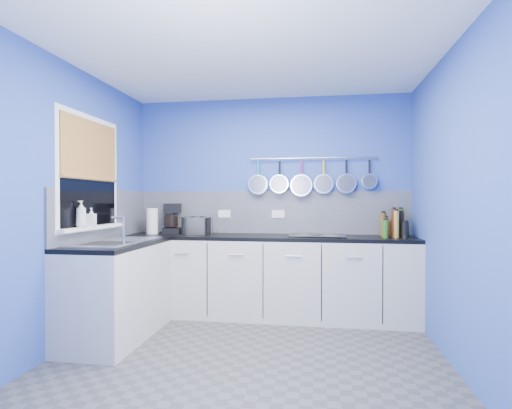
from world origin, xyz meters
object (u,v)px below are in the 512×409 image
(canister, at_px, (202,229))
(hob, at_px, (317,235))
(soap_bottle_b, at_px, (91,217))
(paper_towel, at_px, (152,221))
(coffee_maker, at_px, (172,218))
(soap_bottle_a, at_px, (81,214))
(toaster, at_px, (197,226))

(canister, height_order, hob, canister)
(soap_bottle_b, xyz_separation_m, paper_towel, (0.18, 0.96, -0.09))
(soap_bottle_b, height_order, coffee_maker, coffee_maker)
(paper_towel, distance_m, canister, 0.60)
(canister, xyz_separation_m, hob, (1.32, 0.01, -0.05))
(soap_bottle_a, xyz_separation_m, hob, (2.09, 1.16, -0.26))
(soap_bottle_a, xyz_separation_m, coffee_maker, (0.39, 1.21, -0.09))
(soap_bottle_b, height_order, canister, soap_bottle_b)
(paper_towel, distance_m, toaster, 0.53)
(soap_bottle_a, relative_size, coffee_maker, 0.68)
(hob, bearing_deg, canister, -179.54)
(soap_bottle_a, xyz_separation_m, soap_bottle_b, (0.00, 0.16, -0.03))
(soap_bottle_a, height_order, canister, soap_bottle_a)
(soap_bottle_a, distance_m, hob, 2.40)
(toaster, distance_m, canister, 0.08)
(coffee_maker, height_order, canister, coffee_maker)
(soap_bottle_a, xyz_separation_m, paper_towel, (0.18, 1.12, -0.12))
(paper_towel, xyz_separation_m, hob, (1.90, 0.05, -0.14))
(soap_bottle_b, distance_m, canister, 1.27)
(coffee_maker, xyz_separation_m, hob, (1.70, -0.05, -0.17))
(canister, distance_m, hob, 1.32)
(paper_towel, relative_size, hob, 0.49)
(paper_towel, bearing_deg, hob, 1.39)
(coffee_maker, relative_size, hob, 0.58)
(soap_bottle_a, relative_size, soap_bottle_b, 1.39)
(soap_bottle_a, bearing_deg, paper_towel, 80.79)
(paper_towel, distance_m, coffee_maker, 0.23)
(canister, bearing_deg, paper_towel, -176.55)
(coffee_maker, relative_size, canister, 2.93)
(coffee_maker, bearing_deg, toaster, -19.04)
(soap_bottle_a, distance_m, soap_bottle_b, 0.16)
(coffee_maker, xyz_separation_m, canister, (0.38, -0.06, -0.12))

